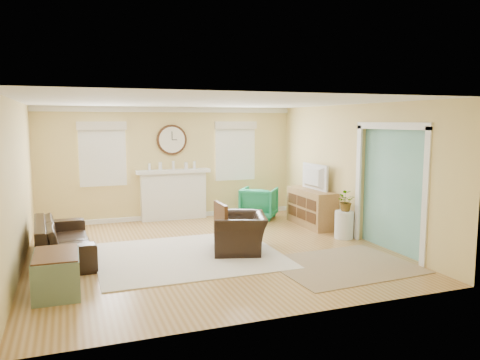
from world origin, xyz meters
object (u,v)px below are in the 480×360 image
at_px(eames_chair, 240,233).
at_px(dining_table, 423,214).
at_px(sofa, 63,239).
at_px(credenza, 311,208).
at_px(green_chair, 259,203).

distance_m(eames_chair, dining_table, 4.21).
xyz_separation_m(sofa, eames_chair, (2.91, -0.66, 0.01)).
bearing_deg(sofa, credenza, -85.11).
height_order(credenza, dining_table, credenza).
relative_size(eames_chair, dining_table, 0.53).
relative_size(sofa, credenza, 1.53).
bearing_deg(dining_table, green_chair, 44.96).
height_order(eames_chair, dining_table, dining_table).
height_order(green_chair, credenza, credenza).
distance_m(eames_chair, green_chair, 2.87).
relative_size(eames_chair, credenza, 0.71).
height_order(sofa, credenza, credenza).
xyz_separation_m(eames_chair, green_chair, (1.40, 2.51, 0.03)).
distance_m(green_chair, credenza, 1.37).
bearing_deg(green_chair, sofa, 59.44).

